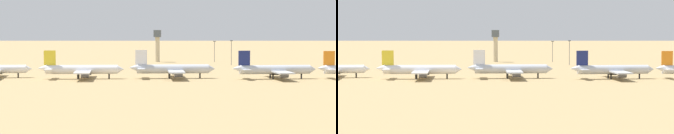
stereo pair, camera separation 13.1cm
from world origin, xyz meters
The scene contains 9 objects.
ground centered at (0.00, 0.00, 0.00)m, with size 4000.00×4000.00×0.00m, color tan.
ridge_west centered at (-163.30, 1073.05, 63.37)m, with size 276.14×258.01×126.73m, color slate.
ridge_center centered at (138.15, 1053.19, 54.44)m, with size 266.64×163.21×108.88m, color slate.
parked_jet_yellow_1 centered at (-47.02, -9.90, 4.68)m, with size 43.22×36.56×14.27m.
parked_jet_white_2 centered at (-1.66, -4.62, 4.73)m, with size 43.68×36.95×14.42m.
parked_jet_navy_3 centered at (49.48, -5.44, 4.66)m, with size 43.01×36.62×14.23m.
control_tower centered at (-18.02, 132.08, 13.77)m, with size 5.20×5.20×22.82m.
light_pole_west centered at (22.76, 132.94, 8.68)m, with size 1.80×0.50×14.97m.
light_pole_east centered at (33.15, 98.82, 9.40)m, with size 1.80×0.50×16.37m.
Camera 1 is at (12.58, -329.17, 28.12)m, focal length 69.16 mm.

